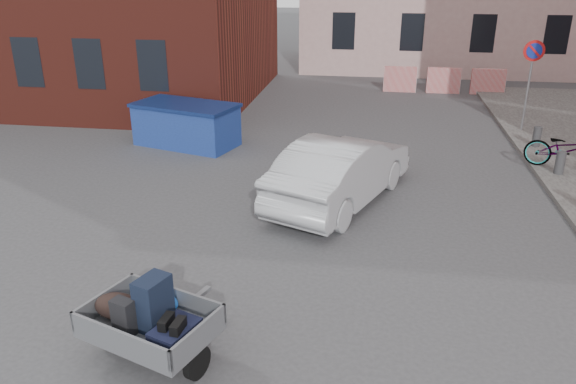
% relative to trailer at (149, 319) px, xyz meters
% --- Properties ---
extents(ground, '(120.00, 120.00, 0.00)m').
position_rel_trailer_xyz_m(ground, '(1.15, 2.25, -0.61)').
color(ground, '#38383A').
rests_on(ground, ground).
extents(no_parking_sign, '(0.60, 0.09, 2.65)m').
position_rel_trailer_xyz_m(no_parking_sign, '(7.15, 11.74, 1.41)').
color(no_parking_sign, gray).
rests_on(no_parking_sign, sidewalk).
extents(barriers, '(4.70, 0.18, 1.00)m').
position_rel_trailer_xyz_m(barriers, '(5.35, 17.25, -0.11)').
color(barriers, red).
rests_on(barriers, ground).
extents(trailer, '(1.88, 1.98, 1.20)m').
position_rel_trailer_xyz_m(trailer, '(0.00, 0.00, 0.00)').
color(trailer, black).
rests_on(trailer, ground).
extents(dumpster, '(3.16, 2.23, 1.20)m').
position_rel_trailer_xyz_m(dumpster, '(-2.52, 9.07, -0.01)').
color(dumpster, navy).
rests_on(dumpster, ground).
extents(silver_car, '(3.05, 4.64, 1.44)m').
position_rel_trailer_xyz_m(silver_car, '(2.06, 5.63, 0.11)').
color(silver_car, '#AEB1B6').
rests_on(silver_car, ground).
extents(bicycle, '(2.03, 1.35, 1.01)m').
position_rel_trailer_xyz_m(bicycle, '(7.35, 8.19, 0.02)').
color(bicycle, black).
rests_on(bicycle, sidewalk).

